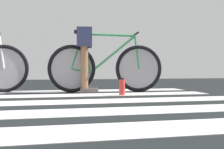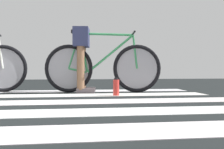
{
  "view_description": "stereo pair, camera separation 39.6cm",
  "coord_description": "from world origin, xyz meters",
  "views": [
    {
      "loc": [
        0.32,
        -2.9,
        0.37
      ],
      "look_at": [
        1.39,
        1.84,
        0.28
      ],
      "focal_mm": 46.48,
      "sensor_mm": 36.0,
      "label": 1
    },
    {
      "loc": [
        0.71,
        -2.9,
        0.37
      ],
      "look_at": [
        1.39,
        1.84,
        0.28
      ],
      "focal_mm": 46.48,
      "sensor_mm": 36.0,
      "label": 2
    }
  ],
  "objects": [
    {
      "name": "ground",
      "position": [
        0.0,
        0.0,
        0.01
      ],
      "size": [
        18.0,
        14.0,
        0.02
      ],
      "color": "black"
    },
    {
      "name": "crosswalk_markings",
      "position": [
        -0.01,
        -0.18,
        0.02
      ],
      "size": [
        5.39,
        4.24,
        0.0
      ],
      "color": "silver",
      "rests_on": "ground"
    },
    {
      "name": "bicycle_1_of_2",
      "position": [
        1.19,
        1.4,
        0.41
      ],
      "size": [
        1.73,
        0.52,
        0.93
      ],
      "rotation": [
        0.0,
        0.0,
        -0.12
      ],
      "color": "black",
      "rests_on": "ground"
    },
    {
      "name": "cyclist_1_of_2",
      "position": [
        0.88,
        1.43,
        0.64
      ],
      "size": [
        0.36,
        0.43,
        0.96
      ],
      "rotation": [
        0.0,
        0.0,
        -0.12
      ],
      "color": "brown",
      "rests_on": "ground"
    },
    {
      "name": "water_bottle",
      "position": [
        1.31,
        0.84,
        0.13
      ],
      "size": [
        0.08,
        0.08,
        0.24
      ],
      "color": "red",
      "rests_on": "ground"
    }
  ]
}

